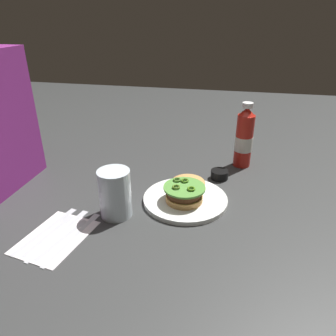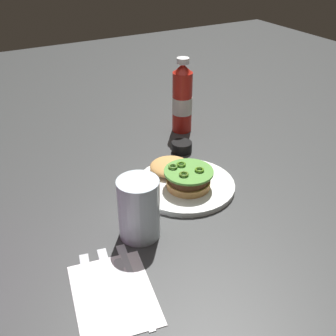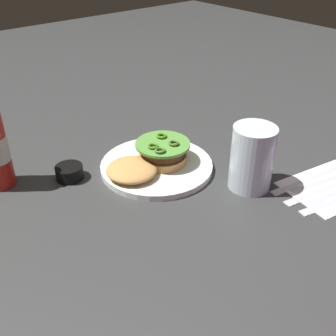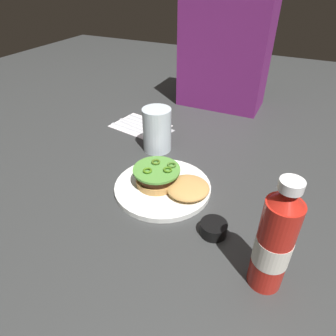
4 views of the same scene
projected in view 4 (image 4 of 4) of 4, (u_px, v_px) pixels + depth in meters
ground_plane at (171, 186)px, 0.79m from camera, size 3.00×3.00×0.00m
dinner_plate at (163, 187)px, 0.77m from camera, size 0.25×0.25×0.01m
burger_sandwich at (168, 180)px, 0.75m from camera, size 0.20×0.12×0.05m
ketchup_bottle at (274, 242)px, 0.49m from camera, size 0.06×0.06×0.23m
water_glass at (157, 130)px, 0.90m from camera, size 0.09×0.09×0.13m
condiment_cup at (213, 228)px, 0.64m from camera, size 0.06×0.06×0.03m
napkin at (140, 126)px, 1.07m from camera, size 0.21×0.17×0.00m
butter_knife at (139, 132)px, 1.03m from camera, size 0.22×0.05×0.00m
spoon_utensil at (142, 130)px, 1.04m from camera, size 0.17×0.06×0.00m
steak_knife at (146, 127)px, 1.06m from camera, size 0.22×0.06×0.00m
fork_utensil at (148, 124)px, 1.08m from camera, size 0.18×0.05×0.00m
table_knife at (153, 123)px, 1.08m from camera, size 0.21×0.07×0.00m
diner_person at (227, 36)px, 1.10m from camera, size 0.32×0.18×0.59m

